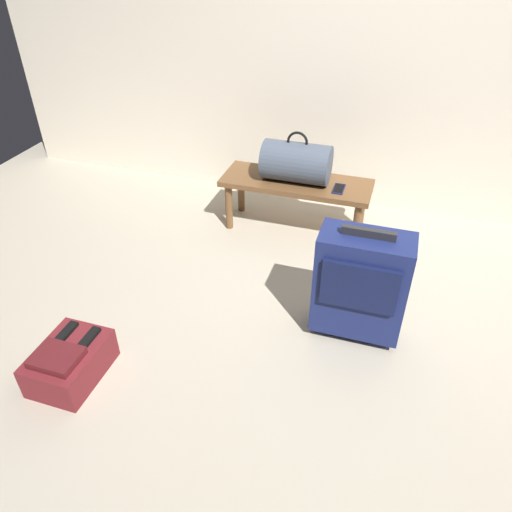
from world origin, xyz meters
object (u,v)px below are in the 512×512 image
at_px(cell_phone, 339,189).
at_px(suitcase_upright_navy, 361,283).
at_px(duffel_bag_slate, 296,162).
at_px(backpack_maroon, 70,362).
at_px(bench, 296,188).

relative_size(cell_phone, suitcase_upright_navy, 0.22).
height_order(duffel_bag_slate, backpack_maroon, duffel_bag_slate).
relative_size(cell_phone, backpack_maroon, 0.38).
distance_m(bench, cell_phone, 0.30).
bearing_deg(bench, backpack_maroon, -112.89).
bearing_deg(bench, cell_phone, -8.13).
height_order(suitcase_upright_navy, backpack_maroon, suitcase_upright_navy).
relative_size(bench, suitcase_upright_navy, 1.55).
xyz_separation_m(duffel_bag_slate, backpack_maroon, (-0.68, -1.63, -0.41)).
xyz_separation_m(cell_phone, backpack_maroon, (-0.98, -1.59, -0.28)).
bearing_deg(suitcase_upright_navy, backpack_maroon, -150.36).
xyz_separation_m(suitcase_upright_navy, backpack_maroon, (-1.24, -0.71, -0.24)).
distance_m(bench, backpack_maroon, 1.79).
distance_m(cell_phone, suitcase_upright_navy, 0.92).
distance_m(duffel_bag_slate, cell_phone, 0.33).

